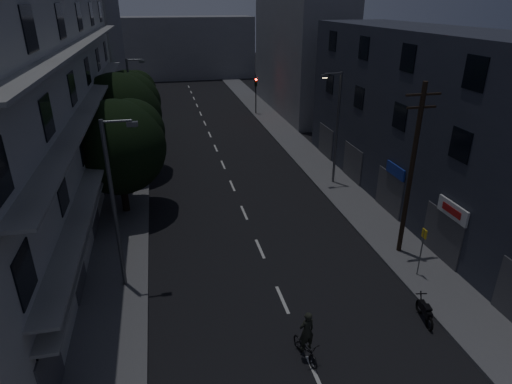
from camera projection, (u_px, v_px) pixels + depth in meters
name	position (u px, v px, depth m)	size (l,w,h in m)	color
ground	(222.00, 163.00, 36.03)	(160.00, 160.00, 0.00)	black
sidewalk_left	(130.00, 169.00, 34.49)	(3.00, 90.00, 0.15)	#565659
sidewalk_right	(307.00, 155.00, 37.50)	(3.00, 90.00, 0.15)	#565659
lane_markings	(213.00, 141.00, 41.59)	(0.15, 60.50, 0.01)	beige
building_left	(30.00, 106.00, 24.53)	(7.00, 36.00, 14.00)	#B0B0AB
building_right	(438.00, 125.00, 26.39)	(6.19, 28.00, 11.00)	#2A2D39
building_far_left	(91.00, 42.00, 50.80)	(6.00, 20.00, 16.00)	slate
building_far_right	(299.00, 55.00, 50.89)	(6.00, 20.00, 13.00)	slate
building_far_end	(183.00, 48.00, 74.01)	(24.00, 8.00, 10.00)	slate
tree_near	(119.00, 143.00, 25.82)	(5.79, 5.79, 7.14)	black
tree_mid	(120.00, 112.00, 31.66)	(6.24, 6.24, 7.68)	black
tree_far	(129.00, 96.00, 40.69)	(5.23, 5.23, 6.47)	black
traffic_signal_far_right	(256.00, 88.00, 49.93)	(0.28, 0.37, 4.10)	black
traffic_signal_far_left	(142.00, 93.00, 47.62)	(0.28, 0.37, 4.10)	black
street_lamp_left_near	(116.00, 199.00, 18.64)	(1.51, 0.25, 8.00)	#5C5E64
street_lamp_right	(336.00, 123.00, 30.07)	(1.51, 0.25, 8.00)	#585960
street_lamp_left_far	(133.00, 102.00, 36.45)	(1.51, 0.25, 8.00)	#54585C
utility_pole	(412.00, 169.00, 21.25)	(1.80, 0.24, 9.00)	black
bus_stop_sign	(422.00, 244.00, 20.42)	(0.06, 0.35, 2.52)	#595B60
motorcycle	(425.00, 312.00, 18.16)	(0.54, 1.69, 1.09)	black
cyclist	(306.00, 343.00, 16.11)	(0.95, 1.79, 2.16)	black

